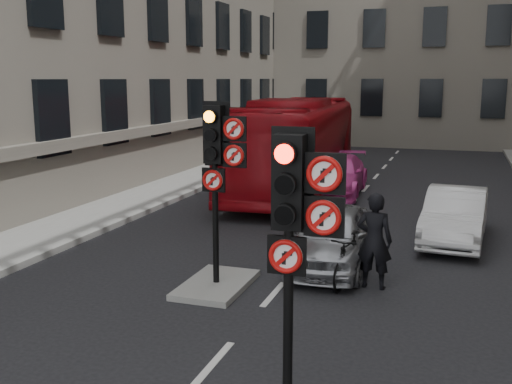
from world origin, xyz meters
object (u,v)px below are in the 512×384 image
Objects in this scene: car_white at (455,216)px; car_pink at (336,175)px; motorcycle at (349,260)px; car_silver at (332,236)px; bus_red at (297,144)px; signal_near at (296,213)px; signal_far at (219,154)px; info_sign at (217,209)px; motorcyclist at (374,241)px.

car_white is 6.77m from car_pink.
motorcycle is (-1.98, -4.17, -0.14)m from car_white.
car_silver is 9.59m from bus_red.
bus_red is at bearing 107.39° from car_silver.
motorcycle is at bearing -65.22° from car_silver.
signal_near is at bearing -84.79° from car_silver.
car_white is 8.38m from bus_red.
signal_far reaches higher than car_silver.
signal_far is 0.75× the size of car_pink.
signal_near reaches higher than bus_red.
car_silver is 3.95m from car_white.
info_sign is (-2.17, -1.44, 0.77)m from car_silver.
signal_near is 0.29× the size of bus_red.
bus_red is at bearing 104.72° from signal_near.
bus_red reaches higher than car_silver.
car_pink is (-2.36, 14.53, -1.89)m from signal_near.
signal_near reaches higher than car_white.
car_pink is at bearing 112.23° from motorcycle.
motorcycle is (2.16, -9.53, -0.16)m from car_pink.
motorcyclist is (2.65, -9.53, 0.28)m from car_pink.
signal_far is at bearing -126.39° from car_white.
car_silver is at bearing -74.62° from bus_red.
car_silver is 0.97× the size of car_white.
bus_red is 10.90m from motorcycle.
car_silver is 2.05× the size of motorcyclist.
signal_far is 1.50m from info_sign.
car_pink is at bearing 131.55° from car_white.
signal_far is 1.74× the size of info_sign.
signal_far is 3.51m from motorcyclist.
info_sign reaches higher than car_pink.
car_pink reaches higher than motorcycle.
info_sign is at bearing -96.07° from car_pink.
info_sign reaches higher than motorcyclist.
motorcyclist is at bearing 86.76° from signal_near.
car_pink is 9.77m from motorcycle.
motorcyclist is at bearing 9.45° from motorcycle.
signal_far reaches higher than car_white.
car_white is 0.34× the size of bus_red.
bus_red reaches higher than motorcycle.
signal_near is at bearing -97.13° from car_white.
info_sign is (-4.74, -4.44, 0.77)m from car_white.
car_silver is 1.62m from motorcyclist.
bus_red is 6.84× the size of motorcycle.
car_white is (2.58, 3.00, -0.00)m from car_silver.
bus_red is 10.48m from info_sign.
motorcyclist is (0.49, 0.00, 0.44)m from motorcycle.
motorcycle is 0.87× the size of info_sign.
car_white is at bearing 47.20° from car_silver.
info_sign is at bearing -133.07° from car_white.
motorcycle is at bearing 2.76° from motorcyclist.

